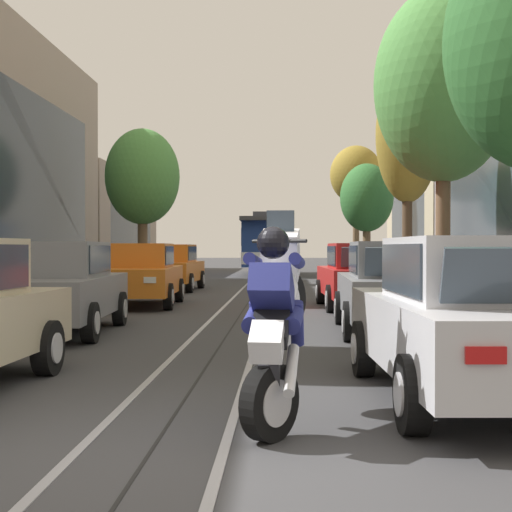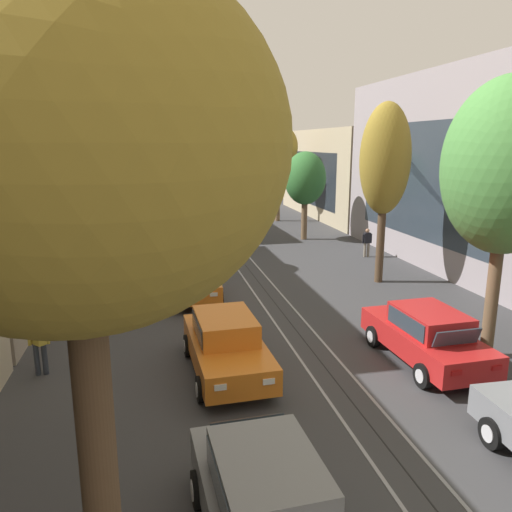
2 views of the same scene
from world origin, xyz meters
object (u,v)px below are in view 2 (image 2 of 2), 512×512
object	(u,v)px
parked_car_orange_fourth_left	(194,278)
cable_car_trolley	(219,208)
parked_car_red_mid_right	(426,336)
street_tree_kerb_right_far	(278,148)
street_tree_kerb_left_near	(73,150)
pedestrian_on_left_pavement	(39,340)
parked_car_grey_second_left	(270,509)
street_tree_kerb_right_mid	(385,161)
street_tree_kerb_right_second	(507,168)
parked_car_orange_mid_left	(226,344)
street_tree_kerb_right_fourth	(305,179)
street_tree_kerb_left_second	(142,179)
pedestrian_crossing_far	(367,241)

from	to	relation	value
parked_car_orange_fourth_left	cable_car_trolley	world-z (taller)	cable_car_trolley
parked_car_red_mid_right	street_tree_kerb_right_far	distance (m)	26.45
street_tree_kerb_left_near	pedestrian_on_left_pavement	xyz separation A→B (m)	(-2.48, 8.63, -5.01)
street_tree_kerb_left_near	cable_car_trolley	distance (m)	29.96
parked_car_grey_second_left	street_tree_kerb_right_mid	size ratio (longest dim) A/B	0.57
street_tree_kerb_right_far	pedestrian_on_left_pavement	size ratio (longest dim) A/B	4.36
street_tree_kerb_right_second	pedestrian_on_left_pavement	xyz separation A→B (m)	(-12.37, 1.41, -4.43)
parked_car_orange_mid_left	street_tree_kerb_right_second	world-z (taller)	street_tree_kerb_right_second
street_tree_kerb_right_far	cable_car_trolley	distance (m)	7.63
street_tree_kerb_right_far	street_tree_kerb_left_near	bearing A→B (deg)	-107.20
cable_car_trolley	street_tree_kerb_right_second	bearing A→B (deg)	-77.64
street_tree_kerb_right_fourth	street_tree_kerb_right_far	distance (m)	7.97
parked_car_red_mid_right	street_tree_kerb_right_fourth	world-z (taller)	street_tree_kerb_right_fourth
street_tree_kerb_right_second	street_tree_kerb_right_mid	xyz separation A→B (m)	(0.43, 7.93, -0.10)
street_tree_kerb_left_second	street_tree_kerb_right_fourth	distance (m)	11.34
parked_car_orange_fourth_left	street_tree_kerb_left_near	bearing A→B (deg)	-98.20
street_tree_kerb_left_second	street_tree_kerb_right_second	bearing A→B (deg)	-52.27
street_tree_kerb_right_second	street_tree_kerb_right_far	xyz separation A→B (m)	(0.36, 25.88, 0.29)
parked_car_orange_mid_left	street_tree_kerb_left_second	world-z (taller)	street_tree_kerb_left_second
street_tree_kerb_right_far	pedestrian_crossing_far	size ratio (longest dim) A/B	4.80
street_tree_kerb_left_near	pedestrian_crossing_far	xyz separation A→B (m)	(11.85, 19.82, -5.10)
parked_car_orange_fourth_left	street_tree_kerb_right_second	world-z (taller)	street_tree_kerb_right_second
parked_car_orange_mid_left	street_tree_kerb_right_mid	bearing A→B (deg)	42.95
street_tree_kerb_right_mid	street_tree_kerb_right_far	world-z (taller)	street_tree_kerb_right_mid
cable_car_trolley	pedestrian_crossing_far	xyz separation A→B (m)	(6.78, -9.38, -0.79)
pedestrian_crossing_far	parked_car_orange_mid_left	bearing A→B (deg)	-128.15
parked_car_grey_second_left	parked_car_orange_fourth_left	size ratio (longest dim) A/B	1.01
street_tree_kerb_left_near	street_tree_kerb_right_fourth	size ratio (longest dim) A/B	1.38
street_tree_kerb_right_fourth	street_tree_kerb_right_far	xyz separation A→B (m)	(0.22, 7.75, 1.84)
pedestrian_crossing_far	parked_car_orange_fourth_left	bearing A→B (deg)	-151.83
street_tree_kerb_right_second	cable_car_trolley	distance (m)	22.82
parked_car_red_mid_right	street_tree_kerb_left_second	bearing A→B (deg)	121.68
parked_car_orange_mid_left	street_tree_kerb_right_far	bearing A→B (deg)	72.72
street_tree_kerb_right_fourth	pedestrian_crossing_far	xyz separation A→B (m)	(1.82, -5.52, -2.97)
street_tree_kerb_right_fourth	pedestrian_on_left_pavement	size ratio (longest dim) A/B	3.24
street_tree_kerb_right_mid	cable_car_trolley	size ratio (longest dim) A/B	0.84
parked_car_grey_second_left	street_tree_kerb_right_mid	distance (m)	16.45
street_tree_kerb_right_second	pedestrian_on_left_pavement	distance (m)	13.21
street_tree_kerb_left_second	street_tree_kerb_right_far	size ratio (longest dim) A/B	0.86
cable_car_trolley	street_tree_kerb_left_near	bearing A→B (deg)	-99.84
street_tree_kerb_right_mid	pedestrian_on_left_pavement	xyz separation A→B (m)	(-12.80, -6.52, -4.33)
street_tree_kerb_right_far	pedestrian_on_left_pavement	bearing A→B (deg)	-117.48
street_tree_kerb_right_fourth	pedestrian_on_left_pavement	xyz separation A→B (m)	(-12.50, -16.72, -2.88)
street_tree_kerb_right_second	street_tree_kerb_right_fourth	size ratio (longest dim) A/B	1.41
parked_car_red_mid_right	parked_car_orange_mid_left	bearing A→B (deg)	174.43
parked_car_grey_second_left	street_tree_kerb_right_fourth	size ratio (longest dim) A/B	0.80
parked_car_grey_second_left	street_tree_kerb_right_far	world-z (taller)	street_tree_kerb_right_far
street_tree_kerb_right_mid	parked_car_grey_second_left	bearing A→B (deg)	-121.29
parked_car_grey_second_left	street_tree_kerb_left_near	world-z (taller)	street_tree_kerb_left_near
parked_car_red_mid_right	pedestrian_on_left_pavement	size ratio (longest dim) A/B	2.58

